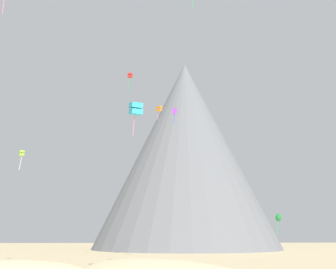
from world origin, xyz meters
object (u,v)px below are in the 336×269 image
at_px(rock_massif, 186,163).
at_px(kite_orange_high, 159,109).
at_px(kite_violet_high, 174,112).
at_px(kite_lime_mid, 22,154).
at_px(kite_red_high, 130,76).
at_px(kite_green_low, 278,218).
at_px(kite_cyan_mid, 136,109).

relative_size(rock_massif, kite_orange_high, 20.05).
distance_m(rock_massif, kite_violet_high, 52.41).
xyz_separation_m(kite_orange_high, kite_violet_high, (2.58, -5.31, -2.26)).
xyz_separation_m(kite_lime_mid, kite_red_high, (16.54, 5.63, 15.73)).
bearing_deg(kite_green_low, rock_massif, 158.97).
xyz_separation_m(kite_cyan_mid, kite_lime_mid, (-18.02, 19.02, -1.88)).
bearing_deg(kite_lime_mid, kite_orange_high, 3.74).
bearing_deg(kite_cyan_mid, kite_green_low, 21.20).
xyz_separation_m(kite_cyan_mid, kite_red_high, (-1.48, 24.65, 13.85)).
height_order(kite_orange_high, kite_lime_mid, kite_orange_high).
height_order(rock_massif, kite_red_high, rock_massif).
height_order(kite_red_high, kite_green_low, kite_red_high).
bearing_deg(kite_lime_mid, rock_massif, 35.54).
bearing_deg(kite_green_low, kite_orange_high, -151.56).
distance_m(kite_cyan_mid, kite_red_high, 28.31).
bearing_deg(kite_orange_high, rock_massif, -67.53).
bearing_deg(kite_orange_high, kite_violet_high, 151.12).
bearing_deg(kite_green_low, kite_lime_mid, -118.19).
bearing_deg(rock_massif, kite_violet_high, -98.75).
bearing_deg(kite_red_high, rock_massif, 19.05).
bearing_deg(rock_massif, kite_orange_high, -102.79).
bearing_deg(kite_lime_mid, kite_violet_high, -9.51).
height_order(rock_massif, kite_lime_mid, rock_massif).
distance_m(rock_massif, kite_cyan_mid, 79.53).
relative_size(kite_cyan_mid, kite_lime_mid, 1.28).
distance_m(kite_orange_high, kite_green_low, 30.74).
relative_size(kite_lime_mid, kite_green_low, 0.85).
xyz_separation_m(rock_massif, kite_orange_high, (-10.55, -46.48, 2.72)).
height_order(rock_massif, kite_green_low, rock_massif).
xyz_separation_m(kite_red_high, kite_green_low, (24.13, -5.20, -25.52)).
relative_size(rock_massif, kite_red_high, 16.95).
xyz_separation_m(rock_massif, kite_green_low, (7.96, -58.40, -18.73)).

